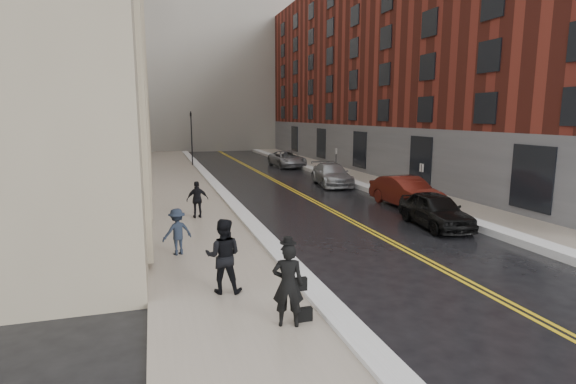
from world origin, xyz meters
TOP-DOWN VIEW (x-y plane):
  - ground at (0.00, 0.00)m, footprint 160.00×160.00m
  - sidewalk_left at (-4.50, 16.00)m, footprint 4.00×64.00m
  - sidewalk_right at (9.00, 16.00)m, footprint 3.00×64.00m
  - lane_stripe_a at (2.38, 16.00)m, footprint 0.12×64.00m
  - lane_stripe_b at (2.62, 16.00)m, footprint 0.12×64.00m
  - snow_ridge_left at (-2.20, 16.00)m, footprint 0.70×60.80m
  - snow_ridge_right at (7.15, 16.00)m, footprint 0.85×60.80m
  - building_right at (17.50, 23.00)m, footprint 14.00×50.00m
  - tower_far_right at (14.00, 66.00)m, footprint 22.00×18.00m
  - traffic_signal at (-2.60, 30.00)m, footprint 0.18×0.15m
  - parking_sign_near at (7.90, 8.00)m, footprint 0.06×0.35m
  - parking_sign_far at (7.90, 20.00)m, footprint 0.06×0.35m
  - car_black at (5.54, 3.22)m, footprint 2.24×4.59m
  - car_maroon at (6.65, 7.43)m, footprint 1.98×5.00m
  - car_silver_near at (5.74, 15.62)m, footprint 2.71×5.39m
  - car_silver_far at (5.98, 27.29)m, footprint 2.68×5.49m
  - pedestrian_main at (-3.45, -4.20)m, footprint 0.81×0.66m
  - pedestrian_a at (-4.53, -1.83)m, footprint 1.16×1.01m
  - pedestrian_b at (-5.53, 1.93)m, footprint 1.17×0.91m
  - pedestrian_c at (-4.32, 7.38)m, footprint 1.03×0.50m

SIDE VIEW (x-z plane):
  - ground at x=0.00m, z-range 0.00..0.00m
  - lane_stripe_a at x=2.38m, z-range 0.00..0.01m
  - lane_stripe_b at x=2.62m, z-range 0.00..0.01m
  - sidewalk_left at x=-4.50m, z-range 0.00..0.15m
  - sidewalk_right at x=9.00m, z-range 0.00..0.15m
  - snow_ridge_left at x=-2.20m, z-range 0.00..0.26m
  - snow_ridge_right at x=7.15m, z-range 0.00..0.30m
  - car_silver_far at x=5.98m, z-range 0.00..1.50m
  - car_silver_near at x=5.74m, z-range 0.00..1.50m
  - car_black at x=5.54m, z-range 0.00..1.51m
  - car_maroon at x=6.65m, z-range 0.00..1.62m
  - pedestrian_b at x=-5.53m, z-range 0.15..1.74m
  - pedestrian_c at x=-4.32m, z-range 0.15..1.86m
  - pedestrian_main at x=-3.45m, z-range 0.15..2.08m
  - pedestrian_a at x=-4.53m, z-range 0.15..2.17m
  - parking_sign_near at x=7.90m, z-range 0.24..2.47m
  - parking_sign_far at x=7.90m, z-range 0.24..2.47m
  - traffic_signal at x=-2.60m, z-range 0.48..5.68m
  - building_right at x=17.50m, z-range 0.00..18.00m
  - tower_far_right at x=14.00m, z-range 0.00..44.00m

